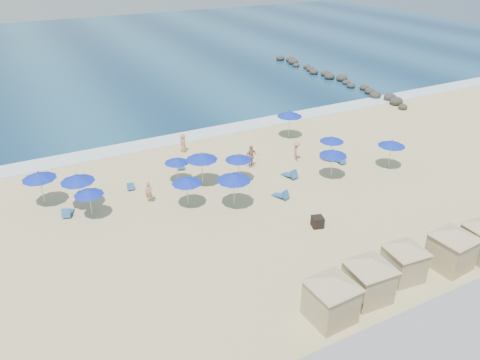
{
  "coord_description": "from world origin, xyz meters",
  "views": [
    {
      "loc": [
        -15.18,
        -23.01,
        16.75
      ],
      "look_at": [
        -1.48,
        3.0,
        1.44
      ],
      "focal_mm": 35.0,
      "sensor_mm": 36.0,
      "label": 1
    }
  ],
  "objects_px": {
    "umbrella_3": "(187,180)",
    "umbrella_5": "(202,156)",
    "trash_bin": "(317,222)",
    "umbrella_2": "(77,178)",
    "cabana_0": "(332,292)",
    "cabana_3": "(453,243)",
    "umbrella_9": "(290,114)",
    "beachgoer_2": "(297,151)",
    "rock_jetty": "(334,77)",
    "beachgoer_0": "(149,192)",
    "cabana_2": "(405,256)",
    "umbrella_0": "(39,176)",
    "beachgoer_1": "(251,156)",
    "beachgoer_3": "(183,143)",
    "umbrella_6": "(234,177)",
    "umbrella_4": "(177,160)",
    "umbrella_11": "(392,143)",
    "umbrella_8": "(333,153)",
    "umbrella_10": "(332,139)",
    "umbrella_7": "(238,157)",
    "umbrella_1": "(88,192)",
    "cabana_1": "(369,273)"
  },
  "relations": [
    {
      "from": "umbrella_1",
      "to": "umbrella_6",
      "type": "height_order",
      "value": "umbrella_6"
    },
    {
      "from": "umbrella_2",
      "to": "umbrella_3",
      "type": "distance_m",
      "value": 7.38
    },
    {
      "from": "umbrella_4",
      "to": "umbrella_7",
      "type": "bearing_deg",
      "value": -26.03
    },
    {
      "from": "trash_bin",
      "to": "cabana_3",
      "type": "relative_size",
      "value": 0.16
    },
    {
      "from": "umbrella_2",
      "to": "umbrella_8",
      "type": "xyz_separation_m",
      "value": [
        18.19,
        -4.39,
        -0.16
      ]
    },
    {
      "from": "rock_jetty",
      "to": "umbrella_4",
      "type": "distance_m",
      "value": 33.55
    },
    {
      "from": "cabana_0",
      "to": "umbrella_6",
      "type": "bearing_deg",
      "value": 86.36
    },
    {
      "from": "beachgoer_1",
      "to": "beachgoer_3",
      "type": "bearing_deg",
      "value": 117.06
    },
    {
      "from": "umbrella_8",
      "to": "umbrella_6",
      "type": "bearing_deg",
      "value": -176.98
    },
    {
      "from": "beachgoer_3",
      "to": "umbrella_9",
      "type": "bearing_deg",
      "value": 89.66
    },
    {
      "from": "cabana_3",
      "to": "beachgoer_0",
      "type": "distance_m",
      "value": 19.74
    },
    {
      "from": "cabana_2",
      "to": "umbrella_10",
      "type": "bearing_deg",
      "value": 67.34
    },
    {
      "from": "cabana_2",
      "to": "beachgoer_0",
      "type": "distance_m",
      "value": 17.46
    },
    {
      "from": "umbrella_3",
      "to": "umbrella_9",
      "type": "height_order",
      "value": "umbrella_9"
    },
    {
      "from": "umbrella_5",
      "to": "umbrella_7",
      "type": "relative_size",
      "value": 1.16
    },
    {
      "from": "umbrella_8",
      "to": "beachgoer_1",
      "type": "height_order",
      "value": "umbrella_8"
    },
    {
      "from": "umbrella_9",
      "to": "umbrella_11",
      "type": "height_order",
      "value": "umbrella_9"
    },
    {
      "from": "umbrella_5",
      "to": "umbrella_6",
      "type": "height_order",
      "value": "umbrella_5"
    },
    {
      "from": "umbrella_11",
      "to": "umbrella_1",
      "type": "bearing_deg",
      "value": 171.31
    },
    {
      "from": "beachgoer_3",
      "to": "trash_bin",
      "type": "bearing_deg",
      "value": 20.24
    },
    {
      "from": "rock_jetty",
      "to": "umbrella_2",
      "type": "xyz_separation_m",
      "value": [
        -35.86,
        -17.98,
        1.93
      ]
    },
    {
      "from": "cabana_0",
      "to": "umbrella_5",
      "type": "bearing_deg",
      "value": 89.48
    },
    {
      "from": "umbrella_5",
      "to": "umbrella_8",
      "type": "relative_size",
      "value": 1.11
    },
    {
      "from": "trash_bin",
      "to": "umbrella_11",
      "type": "distance_m",
      "value": 11.45
    },
    {
      "from": "trash_bin",
      "to": "cabana_1",
      "type": "relative_size",
      "value": 0.16
    },
    {
      "from": "beachgoer_1",
      "to": "umbrella_2",
      "type": "bearing_deg",
      "value": 173.24
    },
    {
      "from": "umbrella_2",
      "to": "umbrella_9",
      "type": "xyz_separation_m",
      "value": [
        19.8,
        4.15,
        0.03
      ]
    },
    {
      "from": "umbrella_7",
      "to": "umbrella_8",
      "type": "xyz_separation_m",
      "value": [
        6.71,
        -2.8,
        0.09
      ]
    },
    {
      "from": "cabana_1",
      "to": "cabana_3",
      "type": "bearing_deg",
      "value": -1.52
    },
    {
      "from": "cabana_0",
      "to": "cabana_3",
      "type": "distance_m",
      "value": 8.53
    },
    {
      "from": "beachgoer_1",
      "to": "cabana_1",
      "type": "bearing_deg",
      "value": -105.76
    },
    {
      "from": "trash_bin",
      "to": "umbrella_2",
      "type": "height_order",
      "value": "umbrella_2"
    },
    {
      "from": "umbrella_6",
      "to": "umbrella_11",
      "type": "distance_m",
      "value": 14.02
    },
    {
      "from": "cabana_2",
      "to": "umbrella_0",
      "type": "relative_size",
      "value": 1.52
    },
    {
      "from": "umbrella_3",
      "to": "beachgoer_1",
      "type": "relative_size",
      "value": 1.26
    },
    {
      "from": "umbrella_9",
      "to": "beachgoer_2",
      "type": "relative_size",
      "value": 1.64
    },
    {
      "from": "rock_jetty",
      "to": "beachgoer_2",
      "type": "xyz_separation_m",
      "value": [
        -18.27,
        -18.39,
        0.46
      ]
    },
    {
      "from": "rock_jetty",
      "to": "beachgoer_0",
      "type": "xyz_separation_m",
      "value": [
        -31.44,
        -19.44,
        0.42
      ]
    },
    {
      "from": "umbrella_9",
      "to": "rock_jetty",
      "type": "bearing_deg",
      "value": 40.74
    },
    {
      "from": "umbrella_2",
      "to": "umbrella_9",
      "type": "distance_m",
      "value": 20.23
    },
    {
      "from": "beachgoer_1",
      "to": "beachgoer_3",
      "type": "xyz_separation_m",
      "value": [
        -3.77,
        5.4,
        -0.12
      ]
    },
    {
      "from": "umbrella_3",
      "to": "umbrella_5",
      "type": "distance_m",
      "value": 3.36
    },
    {
      "from": "umbrella_10",
      "to": "umbrella_3",
      "type": "bearing_deg",
      "value": -174.09
    },
    {
      "from": "umbrella_1",
      "to": "beachgoer_1",
      "type": "height_order",
      "value": "umbrella_1"
    },
    {
      "from": "cabana_0",
      "to": "cabana_3",
      "type": "height_order",
      "value": "cabana_0"
    },
    {
      "from": "rock_jetty",
      "to": "umbrella_5",
      "type": "bearing_deg",
      "value": -145.23
    },
    {
      "from": "umbrella_2",
      "to": "umbrella_11",
      "type": "bearing_deg",
      "value": -12.37
    },
    {
      "from": "umbrella_6",
      "to": "umbrella_11",
      "type": "bearing_deg",
      "value": -1.19
    },
    {
      "from": "umbrella_9",
      "to": "beachgoer_2",
      "type": "xyz_separation_m",
      "value": [
        -2.21,
        -4.56,
        -1.5
      ]
    },
    {
      "from": "cabana_0",
      "to": "umbrella_8",
      "type": "relative_size",
      "value": 1.82
    }
  ]
}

